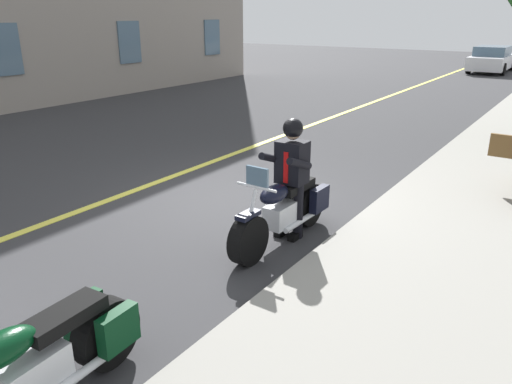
{
  "coord_description": "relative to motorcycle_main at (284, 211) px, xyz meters",
  "views": [
    {
      "loc": [
        6.49,
        4.66,
        3.07
      ],
      "look_at": [
        1.17,
        1.06,
        0.75
      ],
      "focal_mm": 34.78,
      "sensor_mm": 36.0,
      "label": 1
    }
  ],
  "objects": [
    {
      "name": "ground_plane",
      "position": [
        -0.93,
        -1.36,
        -0.45
      ],
      "size": [
        80.0,
        80.0,
        0.0
      ],
      "primitive_type": "plane",
      "color": "#333335"
    },
    {
      "name": "rider_main",
      "position": [
        -0.19,
        0.0,
        0.58
      ],
      "size": [
        0.62,
        0.55,
        1.74
      ],
      "color": "black",
      "rests_on": "ground_plane"
    },
    {
      "name": "car_dark",
      "position": [
        -25.15,
        -1.75,
        0.24
      ],
      "size": [
        4.6,
        1.92,
        1.4
      ],
      "color": "white",
      "rests_on": "ground_plane"
    },
    {
      "name": "lane_center_stripe",
      "position": [
        -0.93,
        -3.36,
        -0.45
      ],
      "size": [
        60.0,
        0.16,
        0.01
      ],
      "primitive_type": "cube",
      "color": "#E5DB4C",
      "rests_on": "ground_plane"
    },
    {
      "name": "motorcycle_main",
      "position": [
        0.0,
        0.0,
        0.0
      ],
      "size": [
        2.21,
        0.6,
        1.26
      ],
      "color": "black",
      "rests_on": "ground_plane"
    },
    {
      "name": "motorcycle_parked",
      "position": [
        3.89,
        0.08,
        0.0
      ],
      "size": [
        2.22,
        0.67,
        1.26
      ],
      "color": "black",
      "rests_on": "ground_plane"
    }
  ]
}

